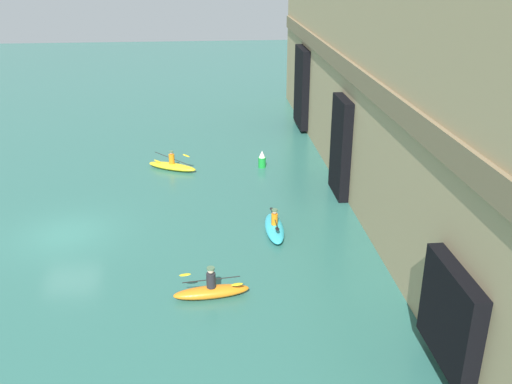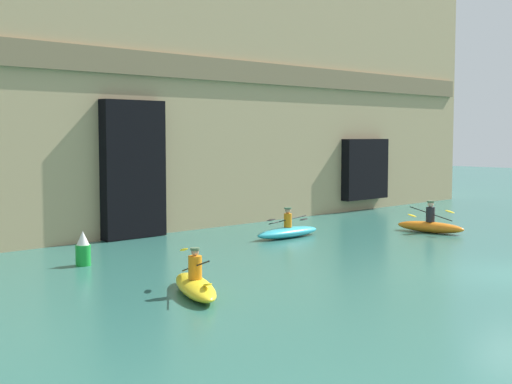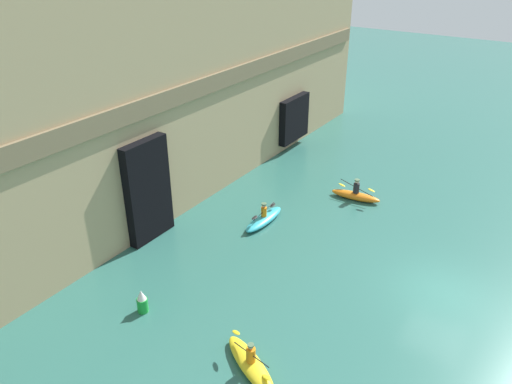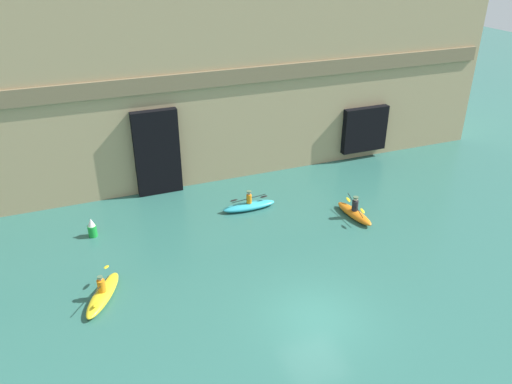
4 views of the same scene
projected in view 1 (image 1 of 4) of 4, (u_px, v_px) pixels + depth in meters
name	position (u px, v px, depth m)	size (l,w,h in m)	color
ground_plane	(66.00, 234.00, 25.76)	(120.00, 120.00, 0.00)	#2D665B
cliff_bluff	(435.00, 58.00, 27.00)	(44.30, 8.29, 14.33)	tan
kayak_cyan	(274.00, 227.00, 25.86)	(3.07, 0.87, 1.14)	#33B2C6
kayak_yellow	(172.00, 166.00, 33.29)	(2.11, 3.08, 1.14)	yellow
kayak_orange	(211.00, 291.00, 20.98)	(0.98, 2.86, 1.25)	orange
marker_buoy	(262.00, 160.00, 33.57)	(0.44, 0.44, 1.03)	green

